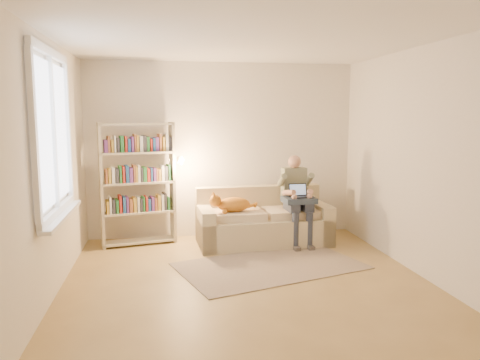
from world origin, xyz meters
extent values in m
plane|color=olive|center=(0.00, 0.00, 0.00)|extent=(4.50, 4.50, 0.00)
cube|color=white|center=(0.00, 0.00, 2.60)|extent=(4.00, 4.50, 0.02)
cube|color=silver|center=(-2.00, 0.00, 1.30)|extent=(0.02, 4.50, 2.60)
cube|color=silver|center=(2.00, 0.00, 1.30)|extent=(0.02, 4.50, 2.60)
cube|color=silver|center=(0.00, 2.25, 1.30)|extent=(4.00, 0.02, 2.60)
cube|color=silver|center=(0.00, -2.25, 1.30)|extent=(4.00, 0.02, 2.60)
plane|color=white|center=(-1.97, 0.20, 1.65)|extent=(0.00, 1.50, 1.50)
cube|color=white|center=(-1.96, 0.20, 2.44)|extent=(0.05, 1.50, 0.08)
cube|color=white|center=(-1.96, 0.20, 0.86)|extent=(0.05, 1.50, 0.08)
cube|color=white|center=(-1.96, 0.20, 1.65)|extent=(0.04, 0.05, 1.50)
cube|color=white|center=(-1.92, 0.20, 0.81)|extent=(0.12, 1.52, 0.04)
cube|color=#CBBB8F|center=(0.51, 1.64, 0.19)|extent=(1.89, 0.91, 0.39)
cube|color=#CBBB8F|center=(0.50, 1.97, 0.59)|extent=(1.86, 0.26, 0.40)
cube|color=#CBBB8F|center=(-0.32, 1.61, 0.28)|extent=(0.22, 0.84, 0.56)
cube|color=#CBBB8F|center=(1.35, 1.68, 0.28)|extent=(0.22, 0.84, 0.56)
cube|color=beige|center=(0.10, 1.58, 0.45)|extent=(0.81, 0.59, 0.11)
cube|color=beige|center=(0.93, 1.61, 0.45)|extent=(0.81, 0.59, 0.11)
cube|color=gray|center=(0.96, 1.68, 0.85)|extent=(0.34, 0.20, 0.46)
sphere|color=tan|center=(0.96, 1.66, 1.17)|extent=(0.18, 0.18, 0.18)
cube|color=#2E3441|center=(0.87, 1.46, 0.58)|extent=(0.15, 0.38, 0.14)
cube|color=#2E3441|center=(1.07, 1.46, 0.58)|extent=(0.15, 0.38, 0.14)
cylinder|color=#2E3441|center=(0.88, 1.27, 0.26)|extent=(0.10, 0.10, 0.52)
cylinder|color=#2E3441|center=(1.08, 1.28, 0.26)|extent=(0.10, 0.10, 0.52)
ellipsoid|color=orange|center=(0.10, 1.55, 0.60)|extent=(0.47, 0.26, 0.21)
sphere|color=orange|center=(-0.16, 1.50, 0.67)|extent=(0.16, 0.16, 0.16)
cylinder|color=orange|center=(0.34, 1.61, 0.56)|extent=(0.23, 0.05, 0.06)
cube|color=#293748|center=(0.90, 1.45, 0.66)|extent=(0.45, 0.37, 0.08)
cube|color=black|center=(0.90, 1.41, 0.71)|extent=(0.26, 0.19, 0.02)
cube|color=black|center=(0.89, 1.51, 0.79)|extent=(0.26, 0.06, 0.17)
plane|color=#8CA5CC|center=(0.89, 1.51, 0.79)|extent=(0.23, 0.06, 0.23)
cube|color=beige|center=(-1.73, 1.80, 0.87)|extent=(0.09, 0.26, 1.73)
cube|color=beige|center=(-0.75, 2.00, 0.87)|extent=(0.09, 0.26, 1.73)
cube|color=beige|center=(-1.24, 1.90, 0.05)|extent=(1.06, 0.46, 0.03)
cube|color=beige|center=(-1.24, 1.90, 0.47)|extent=(1.06, 0.46, 0.03)
cube|color=beige|center=(-1.24, 1.90, 0.89)|extent=(1.06, 0.46, 0.03)
cube|color=beige|center=(-1.24, 1.90, 1.31)|extent=(1.06, 0.46, 0.03)
cube|color=beige|center=(-1.24, 1.90, 1.70)|extent=(1.06, 0.46, 0.03)
cube|color=#333338|center=(-1.24, 1.90, 0.58)|extent=(0.90, 0.38, 0.21)
cube|color=#267233|center=(-1.24, 1.90, 1.01)|extent=(0.90, 0.38, 0.21)
cube|color=#B2261E|center=(-1.24, 1.90, 1.43)|extent=(0.90, 0.38, 0.21)
cylinder|color=white|center=(-0.83, 1.98, 0.92)|extent=(0.09, 0.09, 0.04)
cone|color=white|center=(-0.66, 1.90, 1.18)|extent=(0.14, 0.16, 0.14)
cube|color=gray|center=(0.38, 0.63, 0.01)|extent=(2.45, 1.86, 0.01)
camera|label=1|loc=(-0.90, -4.73, 1.84)|focal=35.00mm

